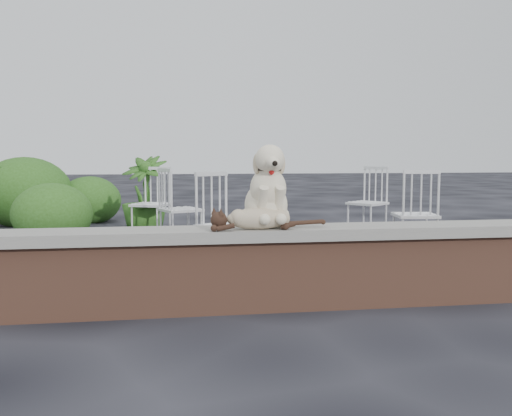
{
  "coord_description": "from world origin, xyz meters",
  "views": [
    {
      "loc": [
        -1.08,
        -3.83,
        1.08
      ],
      "look_at": [
        -0.45,
        0.2,
        0.7
      ],
      "focal_mm": 38.96,
      "sensor_mm": 36.0,
      "label": 1
    }
  ],
  "objects": [
    {
      "name": "ground",
      "position": [
        0.0,
        0.0,
        0.0
      ],
      "size": [
        60.0,
        60.0,
        0.0
      ],
      "primitive_type": "plane",
      "color": "black",
      "rests_on": "ground"
    },
    {
      "name": "brick_wall",
      "position": [
        0.0,
        0.0,
        0.25
      ],
      "size": [
        6.0,
        0.3,
        0.5
      ],
      "primitive_type": "cube",
      "color": "brown",
      "rests_on": "ground"
    },
    {
      "name": "capstone",
      "position": [
        0.0,
        0.0,
        0.54
      ],
      "size": [
        6.2,
        0.4,
        0.08
      ],
      "primitive_type": "cube",
      "color": "slate",
      "rests_on": "brick_wall"
    },
    {
      "name": "dog",
      "position": [
        -0.4,
        0.06,
        0.88
      ],
      "size": [
        0.41,
        0.53,
        0.59
      ],
      "primitive_type": null,
      "rotation": [
        0.0,
        0.0,
        0.04
      ],
      "color": "beige",
      "rests_on": "capstone"
    },
    {
      "name": "cat",
      "position": [
        -0.48,
        -0.09,
        0.66
      ],
      "size": [
        0.99,
        0.27,
        0.17
      ],
      "primitive_type": null,
      "rotation": [
        0.0,
        0.0,
        0.04
      ],
      "color": "tan",
      "rests_on": "capstone"
    },
    {
      "name": "chair_b",
      "position": [
        -1.33,
        3.49,
        0.47
      ],
      "size": [
        0.75,
        0.75,
        0.94
      ],
      "primitive_type": null,
      "rotation": [
        0.0,
        0.0,
        -0.45
      ],
      "color": "white",
      "rests_on": "ground"
    },
    {
      "name": "chair_a",
      "position": [
        -0.59,
        1.11,
        0.47
      ],
      "size": [
        0.78,
        0.78,
        0.94
      ],
      "primitive_type": null,
      "rotation": [
        0.0,
        0.0,
        0.64
      ],
      "color": "white",
      "rests_on": "ground"
    },
    {
      "name": "chair_d",
      "position": [
        1.53,
        3.27,
        0.47
      ],
      "size": [
        0.78,
        0.78,
        0.94
      ],
      "primitive_type": null,
      "rotation": [
        0.0,
        0.0,
        -0.95
      ],
      "color": "white",
      "rests_on": "ground"
    },
    {
      "name": "chair_e",
      "position": [
        -0.96,
        2.74,
        0.47
      ],
      "size": [
        0.73,
        0.73,
        0.94
      ],
      "primitive_type": null,
      "rotation": [
        0.0,
        0.0,
        1.97
      ],
      "color": "white",
      "rests_on": "ground"
    },
    {
      "name": "chair_c",
      "position": [
        1.5,
        1.73,
        0.47
      ],
      "size": [
        0.64,
        0.64,
        0.94
      ],
      "primitive_type": null,
      "rotation": [
        0.0,
        0.0,
        2.99
      ],
      "color": "white",
      "rests_on": "ground"
    },
    {
      "name": "potted_plant_b",
      "position": [
        -1.42,
        3.82,
        0.54
      ],
      "size": [
        0.81,
        0.81,
        1.09
      ],
      "primitive_type": "imported",
      "rotation": [
        0.0,
        0.0,
        -0.44
      ],
      "color": "#275016",
      "rests_on": "ground"
    },
    {
      "name": "shrubbery",
      "position": [
        -2.98,
        4.98,
        0.44
      ],
      "size": [
        2.16,
        3.03,
        1.13
      ],
      "color": "#275016",
      "rests_on": "ground"
    }
  ]
}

